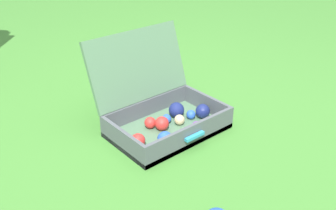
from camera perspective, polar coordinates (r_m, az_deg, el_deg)
ground_plane at (r=1.94m, az=-0.64°, el=-4.38°), size 16.00×16.00×0.00m
open_suitcase at (r=1.95m, az=-1.02°, el=-0.66°), size 0.56×0.51×0.46m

